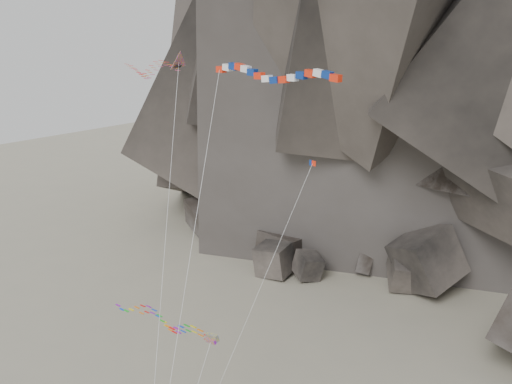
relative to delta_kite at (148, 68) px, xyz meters
The scene contains 5 objects.
boulder_field 41.50m from the delta_kite, 69.21° to the left, with size 72.69×19.62×10.06m.
delta_kite is the anchor object (origin of this frame).
banner_kite 16.05m from the delta_kite, ahead, with size 11.63×16.78×29.36m.
parafoil_kite 21.61m from the delta_kite, 40.87° to the right, with size 15.55×11.16×10.55m.
pennant_kite 23.85m from the delta_kite, 20.69° to the right, with size 2.32×14.44×23.57m.
Camera 1 is at (30.15, -31.40, 34.54)m, focal length 45.00 mm.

